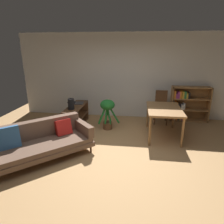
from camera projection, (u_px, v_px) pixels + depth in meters
ground_plane at (113, 156)px, 4.23m from camera, size 8.16×8.16×0.00m
back_wall_panel at (123, 76)px, 6.36m from camera, size 6.80×0.10×2.70m
fabric_couch at (39, 141)px, 4.10m from camera, size 2.10×2.03×0.78m
media_console at (76, 116)px, 5.78m from camera, size 0.39×1.36×0.62m
open_laptop at (76, 103)px, 5.95m from camera, size 0.49×0.37×0.07m
desk_speaker at (71, 104)px, 5.34m from camera, size 0.17×0.17×0.30m
potted_floor_plant at (107, 110)px, 5.49m from camera, size 0.60×0.41×0.86m
dining_table at (164, 111)px, 5.00m from camera, size 0.84×1.28×0.77m
dining_chair_near at (161, 105)px, 6.04m from camera, size 0.42×0.47×0.98m
bookshelf at (186, 104)px, 6.19m from camera, size 1.16×0.32×1.10m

